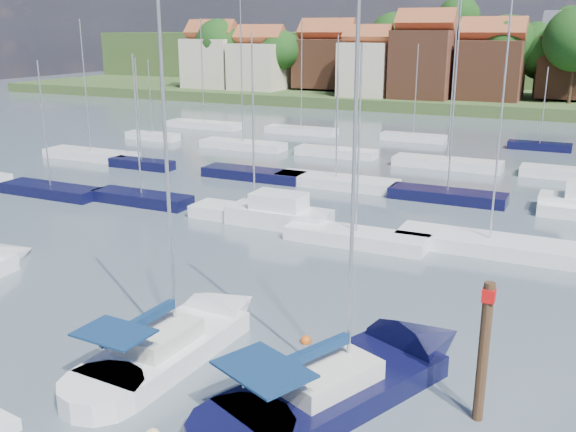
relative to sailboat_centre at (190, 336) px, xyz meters
The scene contains 8 objects.
ground 36.72m from the sailboat_centre, 88.11° to the left, with size 260.00×260.00×0.00m, color #475460.
sailboat_centre is the anchor object (origin of this frame).
sailboat_navy 7.77m from the sailboat_centre, ahead, with size 8.56×13.58×18.32m.
timber_piling 11.87m from the sailboat_centre, ahead, with size 0.40×0.40×7.19m.
buoy_e 4.88m from the sailboat_centre, 26.29° to the left, with size 0.46×0.46×0.46m, color #D85914.
buoy_g 2.10m from the sailboat_centre, 104.15° to the left, with size 0.55×0.55×0.55m, color #D85914.
marina_field 32.00m from the sailboat_centre, 84.40° to the left, with size 79.62×41.41×15.93m.
far_shore_town 129.48m from the sailboat_centre, 88.48° to the left, with size 212.46×90.00×22.27m.
Camera 1 is at (12.95, -16.81, 12.61)m, focal length 40.00 mm.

